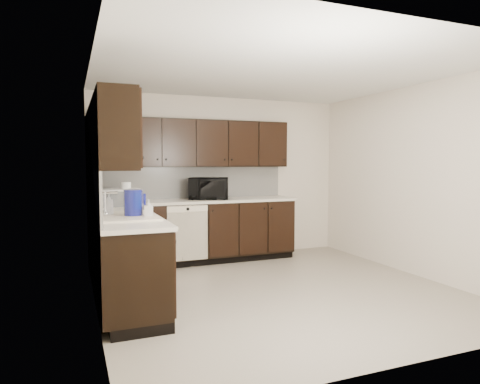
% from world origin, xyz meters
% --- Properties ---
extents(floor, '(4.00, 4.00, 0.00)m').
position_xyz_m(floor, '(0.00, 0.00, 0.00)').
color(floor, gray).
rests_on(floor, ground).
extents(ceiling, '(4.00, 4.00, 0.00)m').
position_xyz_m(ceiling, '(0.00, 0.00, 2.50)').
color(ceiling, white).
rests_on(ceiling, wall_back).
extents(wall_back, '(4.00, 0.02, 2.50)m').
position_xyz_m(wall_back, '(0.00, 2.00, 1.25)').
color(wall_back, beige).
rests_on(wall_back, floor).
extents(wall_left, '(0.02, 4.00, 2.50)m').
position_xyz_m(wall_left, '(-2.00, 0.00, 1.25)').
color(wall_left, beige).
rests_on(wall_left, floor).
extents(wall_right, '(0.02, 4.00, 2.50)m').
position_xyz_m(wall_right, '(2.00, 0.00, 1.25)').
color(wall_right, beige).
rests_on(wall_right, floor).
extents(wall_front, '(4.00, 0.02, 2.50)m').
position_xyz_m(wall_front, '(0.00, -2.00, 1.25)').
color(wall_front, beige).
rests_on(wall_front, floor).
extents(lower_cabinets, '(3.00, 2.80, 0.90)m').
position_xyz_m(lower_cabinets, '(-1.01, 1.11, 0.41)').
color(lower_cabinets, black).
rests_on(lower_cabinets, floor).
extents(countertop, '(3.03, 2.83, 0.04)m').
position_xyz_m(countertop, '(-1.01, 1.11, 0.92)').
color(countertop, beige).
rests_on(countertop, lower_cabinets).
extents(backsplash, '(3.00, 2.80, 0.48)m').
position_xyz_m(backsplash, '(-1.22, 1.32, 1.18)').
color(backsplash, silver).
rests_on(backsplash, countertop).
extents(upper_cabinets, '(3.00, 2.80, 0.70)m').
position_xyz_m(upper_cabinets, '(-1.10, 1.20, 1.77)').
color(upper_cabinets, black).
rests_on(upper_cabinets, wall_back).
extents(dishwasher, '(0.58, 0.04, 0.78)m').
position_xyz_m(dishwasher, '(-0.70, 1.41, 0.55)').
color(dishwasher, '#F1E1C5').
rests_on(dishwasher, lower_cabinets).
extents(sink, '(0.54, 0.82, 0.42)m').
position_xyz_m(sink, '(-1.68, -0.01, 0.88)').
color(sink, '#F1E1C5').
rests_on(sink, countertop).
extents(microwave, '(0.68, 0.56, 0.32)m').
position_xyz_m(microwave, '(-0.30, 1.69, 1.10)').
color(microwave, black).
rests_on(microwave, countertop).
extents(soap_bottle_a, '(0.10, 0.10, 0.18)m').
position_xyz_m(soap_bottle_a, '(-1.50, -0.12, 1.03)').
color(soap_bottle_a, gray).
rests_on(soap_bottle_a, countertop).
extents(soap_bottle_b, '(0.11, 0.11, 0.23)m').
position_xyz_m(soap_bottle_b, '(-1.85, 0.14, 1.06)').
color(soap_bottle_b, gray).
rests_on(soap_bottle_b, countertop).
extents(toaster_oven, '(0.34, 0.27, 0.20)m').
position_xyz_m(toaster_oven, '(-1.75, 1.74, 1.04)').
color(toaster_oven, silver).
rests_on(toaster_oven, countertop).
extents(storage_bin, '(0.52, 0.38, 0.20)m').
position_xyz_m(storage_bin, '(-1.65, 1.19, 1.04)').
color(storage_bin, white).
rests_on(storage_bin, countertop).
extents(blue_pitcher, '(0.24, 0.24, 0.28)m').
position_xyz_m(blue_pitcher, '(-1.63, -0.03, 1.08)').
color(blue_pitcher, navy).
rests_on(blue_pitcher, countertop).
extents(teal_tumbler, '(0.10, 0.10, 0.19)m').
position_xyz_m(teal_tumbler, '(-1.48, 0.76, 1.04)').
color(teal_tumbler, '#0B7C76').
rests_on(teal_tumbler, countertop).
extents(paper_towel_roll, '(0.16, 0.16, 0.29)m').
position_xyz_m(paper_towel_roll, '(-1.54, 1.35, 1.08)').
color(paper_towel_roll, white).
rests_on(paper_towel_roll, countertop).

